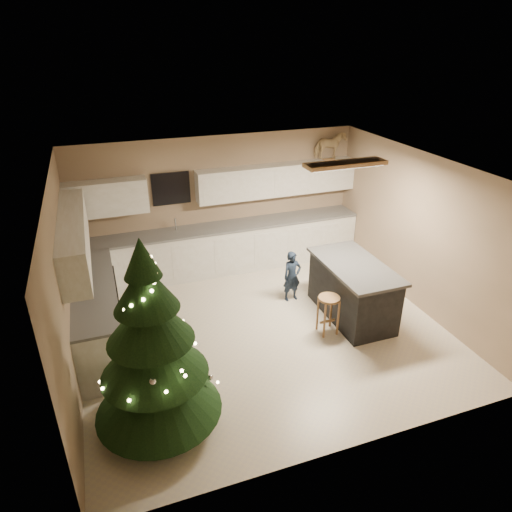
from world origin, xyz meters
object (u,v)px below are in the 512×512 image
at_px(bar_stool, 329,306).
at_px(christmas_tree, 153,356).
at_px(rocking_horse, 330,146).
at_px(island, 352,290).
at_px(toddler, 292,276).

xyz_separation_m(bar_stool, christmas_tree, (-2.78, -1.00, 0.53)).
bearing_deg(christmas_tree, rocking_horse, 42.21).
bearing_deg(christmas_tree, island, 21.21).
relative_size(christmas_tree, toddler, 2.68).
distance_m(island, bar_stool, 0.67).
xyz_separation_m(bar_stool, toddler, (-0.13, 1.10, -0.02)).
xyz_separation_m(island, bar_stool, (-0.60, -0.31, -0.00)).
bearing_deg(toddler, island, -51.25).
distance_m(christmas_tree, rocking_horse, 5.68).
xyz_separation_m(christmas_tree, rocking_horse, (4.10, 3.72, 1.26)).
distance_m(bar_stool, toddler, 1.11).
relative_size(bar_stool, rocking_horse, 1.03).
bearing_deg(island, bar_stool, -152.96).
distance_m(bar_stool, rocking_horse, 3.52).
bearing_deg(christmas_tree, toddler, 38.52).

